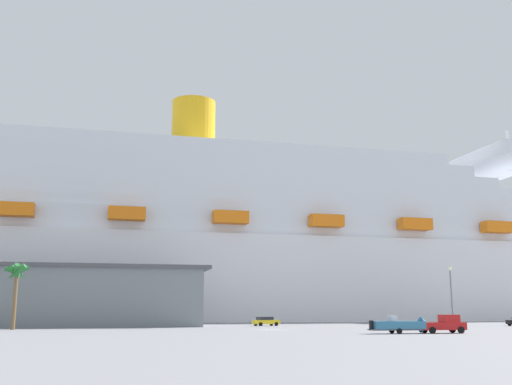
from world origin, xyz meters
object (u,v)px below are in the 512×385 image
object	(u,v)px
small_boat_on_trailer	(403,325)
street_lamp	(451,289)
cruise_ship	(296,250)
palm_tree	(16,278)
parked_car_red_hatchback	(78,322)
parked_car_yellow_taxi	(266,321)
pickup_truck	(444,324)

from	to	relation	value
small_boat_on_trailer	street_lamp	bearing A→B (deg)	41.41
cruise_ship	street_lamp	distance (m)	68.52
small_boat_on_trailer	cruise_ship	bearing A→B (deg)	78.57
palm_tree	parked_car_red_hatchback	distance (m)	14.67
cruise_ship	palm_tree	bearing A→B (deg)	-139.46
street_lamp	palm_tree	bearing A→B (deg)	167.38
small_boat_on_trailer	palm_tree	xyz separation A→B (m)	(-45.91, 28.66, 6.38)
parked_car_red_hatchback	parked_car_yellow_taxi	bearing A→B (deg)	1.32
palm_tree	parked_car_yellow_taxi	world-z (taller)	palm_tree
small_boat_on_trailer	parked_car_red_hatchback	xyz separation A→B (m)	(-36.87, 38.21, -0.12)
small_boat_on_trailer	parked_car_yellow_taxi	bearing A→B (deg)	97.41
palm_tree	street_lamp	bearing A→B (deg)	-12.62
cruise_ship	pickup_truck	size ratio (longest dim) A/B	41.19
cruise_ship	pickup_truck	bearing A→B (deg)	-97.85
pickup_truck	street_lamp	xyz separation A→B (m)	(11.40, 15.01, 4.81)
small_boat_on_trailer	street_lamp	distance (m)	22.70
pickup_truck	parked_car_yellow_taxi	bearing A→B (deg)	104.67
cruise_ship	parked_car_red_hatchback	distance (m)	71.25
palm_tree	street_lamp	world-z (taller)	palm_tree
parked_car_yellow_taxi	street_lamp	bearing A→B (deg)	-48.24
parked_car_yellow_taxi	cruise_ship	bearing A→B (deg)	63.36
pickup_truck	palm_tree	distance (m)	59.13
palm_tree	parked_car_yellow_taxi	distance (m)	42.62
small_boat_on_trailer	street_lamp	size ratio (longest dim) A/B	0.96
cruise_ship	parked_car_yellow_taxi	world-z (taller)	cruise_ship
palm_tree	street_lamp	distance (m)	64.10
pickup_truck	street_lamp	world-z (taller)	street_lamp
small_boat_on_trailer	parked_car_yellow_taxi	size ratio (longest dim) A/B	1.75
street_lamp	parked_car_red_hatchback	bearing A→B (deg)	156.24
cruise_ship	small_boat_on_trailer	distance (m)	85.47
palm_tree	small_boat_on_trailer	bearing A→B (deg)	-31.98
cruise_ship	parked_car_red_hatchback	xyz separation A→B (m)	(-53.46, -43.91, -17.04)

